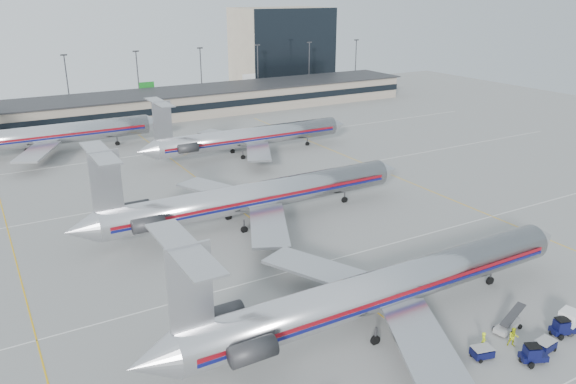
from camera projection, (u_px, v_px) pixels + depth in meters
ground at (366, 304)px, 57.26m from camera, size 260.00×260.00×0.00m
apron_markings at (313, 265)px, 65.41m from camera, size 160.00×0.15×0.02m
terminal at (119, 109)px, 136.06m from camera, size 162.00×17.00×6.25m
light_mast_row at (104, 79)px, 145.66m from camera, size 163.60×0.40×15.28m
distant_building at (281, 47)px, 186.51m from camera, size 30.00×20.00×25.00m
jet_foreground at (378, 290)px, 52.60m from camera, size 48.87×28.77×12.79m
jet_second_row at (250, 197)px, 76.08m from camera, size 49.62×29.22×12.99m
jet_third_row at (247, 137)px, 108.20m from camera, size 44.38×27.30×12.14m
jet_back_row at (37, 136)px, 107.77m from camera, size 47.95×29.49×13.11m
tug_center at (533, 355)px, 47.93m from camera, size 2.53×1.95×1.84m
tug_right at (562, 328)px, 51.78m from camera, size 2.47×1.73×1.82m
cart_inner at (482, 352)px, 48.73m from camera, size 2.05×1.64×1.02m
cart_outer at (545, 345)px, 49.66m from camera, size 1.98×1.46×1.06m
uld_container at (569, 321)px, 52.47m from camera, size 2.29×2.04×2.09m
belt_loader at (508, 325)px, 52.75m from camera, size 4.04×1.89×2.07m
ramp_worker_near at (483, 341)px, 49.59m from camera, size 0.77×0.81×1.85m
ramp_worker_far at (513, 337)px, 50.19m from camera, size 1.15×1.11×1.86m
cone_right at (575, 325)px, 53.24m from camera, size 0.47×0.47×0.55m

